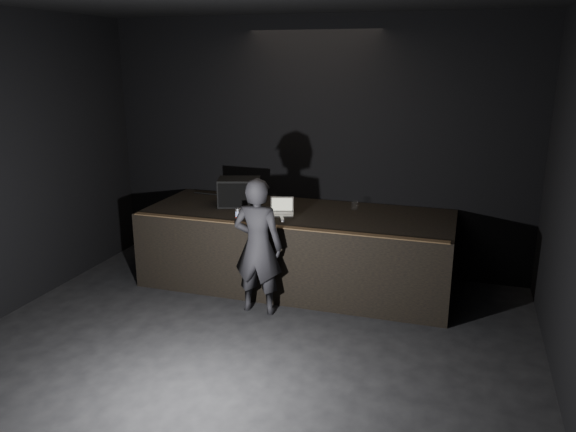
# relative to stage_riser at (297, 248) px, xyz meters

# --- Properties ---
(ground) EXTENTS (7.00, 7.00, 0.00)m
(ground) POSITION_rel_stage_riser_xyz_m (0.00, -2.73, -0.50)
(ground) COLOR black
(ground) RESTS_ON ground
(room_walls) EXTENTS (6.10, 7.10, 3.52)m
(room_walls) POSITION_rel_stage_riser_xyz_m (0.00, -2.73, 1.52)
(room_walls) COLOR black
(room_walls) RESTS_ON ground
(stage_riser) EXTENTS (4.00, 1.50, 1.00)m
(stage_riser) POSITION_rel_stage_riser_xyz_m (0.00, 0.00, 0.00)
(stage_riser) COLOR black
(stage_riser) RESTS_ON ground
(riser_lip) EXTENTS (3.92, 0.10, 0.01)m
(riser_lip) POSITION_rel_stage_riser_xyz_m (0.00, -0.71, 0.51)
(riser_lip) COLOR brown
(riser_lip) RESTS_ON stage_riser
(stage_monitor) EXTENTS (0.65, 0.55, 0.37)m
(stage_monitor) POSITION_rel_stage_riser_xyz_m (-0.85, 0.09, 0.69)
(stage_monitor) COLOR black
(stage_monitor) RESTS_ON stage_riser
(cable) EXTENTS (1.03, 0.10, 0.02)m
(cable) POSITION_rel_stage_riser_xyz_m (-1.24, 0.51, 0.51)
(cable) COLOR black
(cable) RESTS_ON stage_riser
(laptop) EXTENTS (0.36, 0.34, 0.21)m
(laptop) POSITION_rel_stage_riser_xyz_m (-0.16, -0.14, 0.55)
(laptop) COLOR silver
(laptop) RESTS_ON stage_riser
(beer_can) EXTENTS (0.06, 0.06, 0.15)m
(beer_can) POSITION_rel_stage_riser_xyz_m (-0.59, -0.59, 0.58)
(beer_can) COLOR silver
(beer_can) RESTS_ON stage_riser
(plastic_cup) EXTENTS (0.09, 0.09, 0.11)m
(plastic_cup) POSITION_rel_stage_riser_xyz_m (0.69, 0.36, 0.56)
(plastic_cup) COLOR white
(plastic_cup) RESTS_ON stage_riser
(wii_remote) EXTENTS (0.10, 0.16, 0.03)m
(wii_remote) POSITION_rel_stage_riser_xyz_m (-0.07, -0.42, 0.52)
(wii_remote) COLOR white
(wii_remote) RESTS_ON stage_riser
(person) EXTENTS (0.60, 0.39, 1.63)m
(person) POSITION_rel_stage_riser_xyz_m (-0.19, -0.95, 0.32)
(person) COLOR black
(person) RESTS_ON ground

